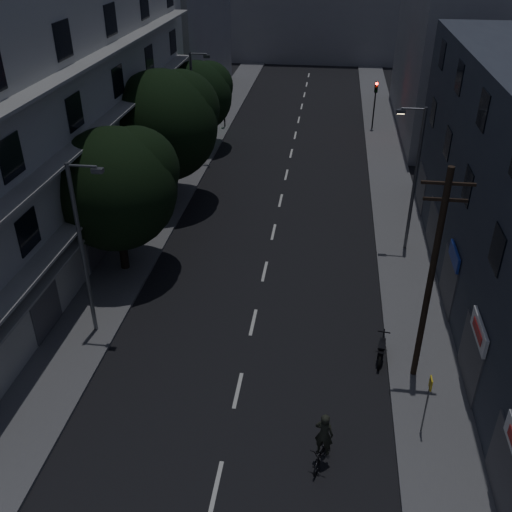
% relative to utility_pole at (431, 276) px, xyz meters
% --- Properties ---
extents(ground, '(160.00, 160.00, 0.00)m').
position_rel_utility_pole_xyz_m(ground, '(-7.00, 16.73, -4.87)').
color(ground, black).
rests_on(ground, ground).
extents(sidewalk_left, '(3.00, 90.00, 0.15)m').
position_rel_utility_pole_xyz_m(sidewalk_left, '(-14.50, 16.73, -4.79)').
color(sidewalk_left, '#565659').
rests_on(sidewalk_left, ground).
extents(sidewalk_right, '(3.00, 90.00, 0.15)m').
position_rel_utility_pole_xyz_m(sidewalk_right, '(0.50, 16.73, -4.79)').
color(sidewalk_right, '#565659').
rests_on(sidewalk_right, ground).
extents(lane_markings, '(0.15, 60.50, 0.01)m').
position_rel_utility_pole_xyz_m(lane_markings, '(-7.00, 22.98, -4.86)').
color(lane_markings, beige).
rests_on(lane_markings, ground).
extents(building_left, '(7.00, 36.00, 14.00)m').
position_rel_utility_pole_xyz_m(building_left, '(-18.98, 9.73, 2.13)').
color(building_left, '#A7A7A2').
rests_on(building_left, ground).
extents(building_far_left, '(6.00, 20.00, 16.00)m').
position_rel_utility_pole_xyz_m(building_far_left, '(-19.00, 39.73, 3.13)').
color(building_far_left, slate).
rests_on(building_far_left, ground).
extents(building_far_right, '(6.00, 20.00, 13.00)m').
position_rel_utility_pole_xyz_m(building_far_right, '(5.00, 33.73, 1.63)').
color(building_far_right, slate).
rests_on(building_far_right, ground).
extents(building_far_end, '(24.00, 8.00, 10.00)m').
position_rel_utility_pole_xyz_m(building_far_end, '(-7.00, 61.73, 0.13)').
color(building_far_end, slate).
rests_on(building_far_end, ground).
extents(tree_near, '(6.17, 6.17, 7.61)m').
position_rel_utility_pole_xyz_m(tree_near, '(-14.34, 6.50, 0.05)').
color(tree_near, black).
rests_on(tree_near, sidewalk_left).
extents(tree_mid, '(6.85, 6.85, 8.43)m').
position_rel_utility_pole_xyz_m(tree_mid, '(-14.27, 15.12, 0.55)').
color(tree_mid, black).
rests_on(tree_mid, sidewalk_left).
extents(tree_far, '(5.49, 5.49, 6.78)m').
position_rel_utility_pole_xyz_m(tree_far, '(-14.51, 25.62, -0.47)').
color(tree_far, black).
rests_on(tree_far, sidewalk_left).
extents(traffic_signal_far_right, '(0.28, 0.37, 4.10)m').
position_rel_utility_pole_xyz_m(traffic_signal_far_right, '(-0.34, 31.96, -1.77)').
color(traffic_signal_far_right, black).
rests_on(traffic_signal_far_right, sidewalk_right).
extents(traffic_signal_far_left, '(0.28, 0.37, 4.10)m').
position_rel_utility_pole_xyz_m(traffic_signal_far_left, '(-13.44, 30.90, -1.77)').
color(traffic_signal_far_left, black).
rests_on(traffic_signal_far_left, sidewalk_left).
extents(street_lamp_left_near, '(1.51, 0.25, 8.00)m').
position_rel_utility_pole_xyz_m(street_lamp_left_near, '(-13.86, 1.09, -0.27)').
color(street_lamp_left_near, slate).
rests_on(street_lamp_left_near, sidewalk_left).
extents(street_lamp_right, '(1.51, 0.25, 8.00)m').
position_rel_utility_pole_xyz_m(street_lamp_right, '(0.49, 10.60, -0.27)').
color(street_lamp_right, '#515257').
rests_on(street_lamp_right, sidewalk_right).
extents(street_lamp_left_far, '(1.51, 0.25, 8.00)m').
position_rel_utility_pole_xyz_m(street_lamp_left_far, '(-14.07, 22.47, -0.27)').
color(street_lamp_left_far, '#525559').
rests_on(street_lamp_left_far, sidewalk_left).
extents(utility_pole, '(1.80, 0.24, 9.00)m').
position_rel_utility_pole_xyz_m(utility_pole, '(0.00, 0.00, 0.00)').
color(utility_pole, black).
rests_on(utility_pole, sidewalk_right).
extents(bus_stop_sign, '(0.06, 0.35, 2.52)m').
position_rel_utility_pole_xyz_m(bus_stop_sign, '(-0.04, -3.09, -2.98)').
color(bus_stop_sign, '#595B60').
rests_on(bus_stop_sign, sidewalk_right).
extents(motorcycle, '(0.56, 1.83, 1.18)m').
position_rel_utility_pole_xyz_m(motorcycle, '(-1.28, 0.84, -4.40)').
color(motorcycle, black).
rests_on(motorcycle, ground).
extents(cyclist, '(1.07, 1.85, 2.22)m').
position_rel_utility_pole_xyz_m(cyclist, '(-3.57, -4.81, -4.12)').
color(cyclist, black).
rests_on(cyclist, ground).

